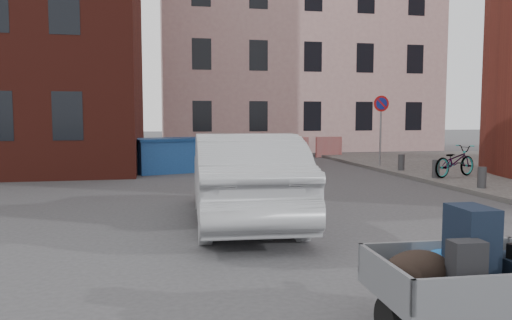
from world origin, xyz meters
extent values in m
plane|color=#38383A|center=(0.00, 0.00, 0.00)|extent=(120.00, 120.00, 0.00)
cube|color=#B98E8E|center=(6.00, 22.00, 7.00)|extent=(16.00, 8.00, 14.00)
cylinder|color=gray|center=(6.00, 9.50, 1.42)|extent=(0.07, 0.07, 2.60)
cylinder|color=red|center=(6.00, 9.48, 2.47)|extent=(0.60, 0.03, 0.60)
cylinder|color=navy|center=(6.00, 9.46, 2.47)|extent=(0.44, 0.03, 0.44)
cylinder|color=#3A3A3D|center=(6.00, 3.40, 0.40)|extent=(0.22, 0.22, 0.55)
cylinder|color=#3A3A3D|center=(6.00, 5.60, 0.40)|extent=(0.22, 0.22, 0.55)
cylinder|color=#3A3A3D|center=(6.00, 7.80, 0.40)|extent=(0.22, 0.22, 0.55)
cube|color=red|center=(2.50, 15.00, 0.50)|extent=(1.30, 0.18, 1.00)
cube|color=red|center=(4.20, 15.00, 0.50)|extent=(1.30, 0.18, 1.00)
cube|color=red|center=(5.90, 15.00, 0.50)|extent=(1.30, 0.18, 1.00)
cube|color=slate|center=(0.34, -4.33, 0.46)|extent=(1.63, 1.15, 0.08)
cube|color=slate|center=(-0.44, -4.30, 0.64)|extent=(0.08, 1.10, 0.28)
cube|color=slate|center=(0.35, -3.80, 0.64)|extent=(1.60, 0.09, 0.28)
cube|color=slate|center=(0.32, -4.86, 0.64)|extent=(1.60, 0.09, 0.28)
cube|color=slate|center=(0.37, -3.43, 0.40)|extent=(0.10, 0.70, 0.06)
cube|color=black|center=(0.39, -4.28, 0.85)|extent=(0.31, 0.46, 0.70)
ellipsoid|color=black|center=(-0.16, -4.36, 0.68)|extent=(0.61, 0.38, 0.36)
cube|color=black|center=(0.15, -4.57, 0.74)|extent=(0.29, 0.19, 0.48)
ellipsoid|color=#1659A7|center=(0.30, -3.98, 0.62)|extent=(0.37, 0.31, 0.24)
cube|color=#1F4D96|center=(-1.72, 9.92, 0.56)|extent=(3.10, 2.18, 1.12)
cube|color=navy|center=(-1.72, 9.92, 1.17)|extent=(3.22, 2.30, 0.09)
imported|color=#9DA0A4|center=(-0.74, 1.00, 0.84)|extent=(2.05, 5.17, 1.68)
imported|color=black|center=(6.71, 5.74, 0.61)|extent=(1.96, 1.29, 0.97)
camera|label=1|loc=(-2.31, -8.14, 1.99)|focal=35.00mm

